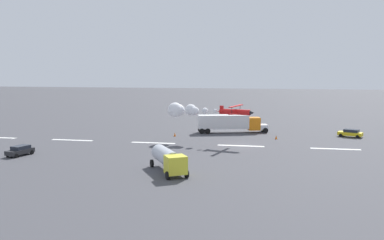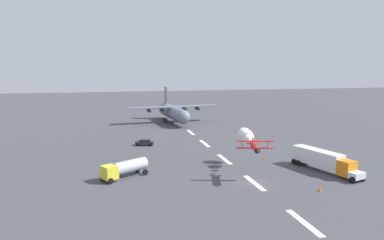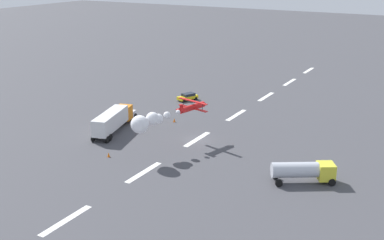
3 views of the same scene
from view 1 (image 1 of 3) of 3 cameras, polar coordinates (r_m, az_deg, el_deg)
name	(u,v)px [view 1 (image 1 of 3)]	position (r m, az deg, el deg)	size (l,w,h in m)	color
ground_plane	(241,146)	(73.54, 6.56, -3.46)	(440.00, 440.00, 0.00)	#424247
runway_stripe_3	(335,149)	(74.06, 18.70, -3.70)	(8.00, 0.90, 0.01)	white
runway_stripe_4	(241,146)	(73.54, 6.56, -3.45)	(8.00, 0.90, 0.01)	white
runway_stripe_5	(153,143)	(76.27, -5.23, -3.07)	(8.00, 0.90, 0.01)	white
runway_stripe_6	(72,140)	(81.93, -15.78, -2.61)	(8.00, 0.90, 0.01)	white
stunt_biplane_red	(189,110)	(76.47, -0.47, 1.32)	(15.88, 7.03, 2.69)	red
semi_truck_orange	(230,123)	(88.13, 5.15, -0.34)	(14.51, 6.60, 3.70)	silver
fuel_tanker_truck	(168,159)	(54.32, -3.21, -5.23)	(6.56, 8.44, 2.90)	yellow
followme_car_yellow	(351,133)	(87.85, 20.51, -1.63)	(4.84, 3.45, 1.52)	yellow
airport_staff_sedan	(20,150)	(69.83, -22.07, -3.79)	(2.85, 4.60, 1.52)	#262628
traffic_cone_near	(276,137)	(81.37, 11.23, -2.28)	(0.44, 0.44, 0.75)	orange
traffic_cone_far	(175,134)	(83.28, -2.32, -1.95)	(0.44, 0.44, 0.75)	orange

